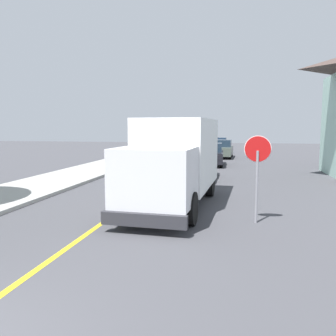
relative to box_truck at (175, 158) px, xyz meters
name	(u,v)px	position (x,y,z in m)	size (l,w,h in m)	color
centre_line_yellow	(135,200)	(-1.73, 0.51, -1.76)	(0.16, 56.00, 0.01)	gold
box_truck	(175,158)	(0.00, 0.00, 0.00)	(2.74, 7.29, 3.20)	white
parked_car_near	(198,165)	(0.06, 6.81, -0.97)	(1.83, 4.41, 1.67)	#B7B7BC
parked_car_mid	(211,155)	(0.27, 13.80, -0.97)	(1.97, 4.47, 1.67)	black
parked_car_far	(222,149)	(0.84, 20.44, -0.97)	(1.94, 4.45, 1.67)	#4C564C
parked_car_furthest	(219,145)	(0.16, 27.21, -0.97)	(1.80, 4.40, 1.67)	#2D4793
stop_sign	(257,162)	(2.84, -1.96, 0.09)	(0.80, 0.10, 2.65)	gray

